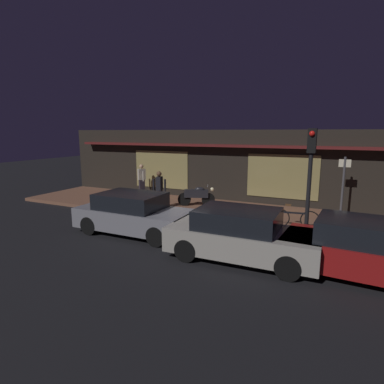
% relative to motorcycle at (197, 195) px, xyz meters
% --- Properties ---
extents(ground_plane, '(60.00, 60.00, 0.00)m').
position_rel_motorcycle_xyz_m(ground_plane, '(0.26, -3.23, -0.65)').
color(ground_plane, black).
extents(sidewalk_slab, '(18.00, 4.00, 0.15)m').
position_rel_motorcycle_xyz_m(sidewalk_slab, '(0.26, -0.23, -0.57)').
color(sidewalk_slab, brown).
rests_on(sidewalk_slab, ground_plane).
extents(storefront_building, '(18.00, 3.30, 3.60)m').
position_rel_motorcycle_xyz_m(storefront_building, '(0.26, 3.16, 1.16)').
color(storefront_building, black).
rests_on(storefront_building, ground_plane).
extents(motorcycle, '(1.63, 0.81, 0.97)m').
position_rel_motorcycle_xyz_m(motorcycle, '(0.00, 0.00, 0.00)').
color(motorcycle, black).
rests_on(motorcycle, sidewalk_slab).
extents(bicycle_parked, '(1.65, 0.42, 0.91)m').
position_rel_motorcycle_xyz_m(bicycle_parked, '(4.55, -1.63, -0.14)').
color(bicycle_parked, black).
rests_on(bicycle_parked, sidewalk_slab).
extents(person_photographer, '(0.55, 0.44, 1.67)m').
position_rel_motorcycle_xyz_m(person_photographer, '(-3.67, 0.94, 0.38)').
color(person_photographer, '#28232D').
rests_on(person_photographer, sidewalk_slab).
extents(person_bystander, '(0.61, 0.42, 1.67)m').
position_rel_motorcycle_xyz_m(person_bystander, '(-1.24, -1.25, 0.38)').
color(person_bystander, '#28232D').
rests_on(person_bystander, sidewalk_slab).
extents(sign_post, '(0.44, 0.09, 2.40)m').
position_rel_motorcycle_xyz_m(sign_post, '(5.99, 0.74, 0.86)').
color(sign_post, '#47474C').
rests_on(sign_post, sidewalk_slab).
extents(traffic_light_pole, '(0.24, 0.33, 3.60)m').
position_rel_motorcycle_xyz_m(traffic_light_pole, '(5.08, -3.15, 1.83)').
color(traffic_light_pole, black).
rests_on(traffic_light_pole, ground_plane).
extents(parked_car_near, '(4.10, 1.79, 1.42)m').
position_rel_motorcycle_xyz_m(parked_car_near, '(-0.49, -4.20, 0.06)').
color(parked_car_near, black).
rests_on(parked_car_near, ground_plane).
extents(parked_car_far, '(4.13, 1.83, 1.42)m').
position_rel_motorcycle_xyz_m(parked_car_far, '(3.55, -4.82, 0.06)').
color(parked_car_far, black).
rests_on(parked_car_far, ground_plane).
extents(parked_car_across, '(4.20, 2.00, 1.42)m').
position_rel_motorcycle_xyz_m(parked_car_across, '(6.69, -4.60, 0.06)').
color(parked_car_across, black).
rests_on(parked_car_across, ground_plane).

